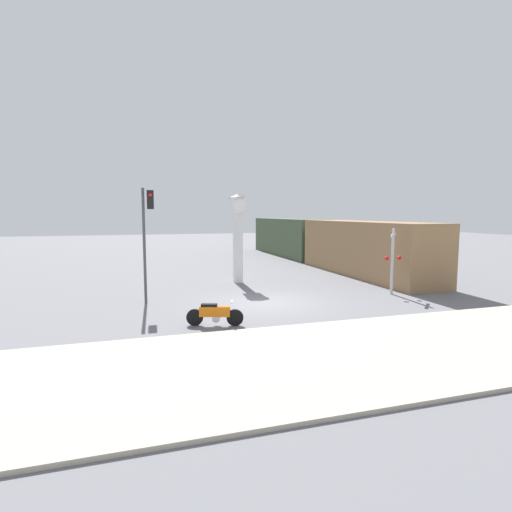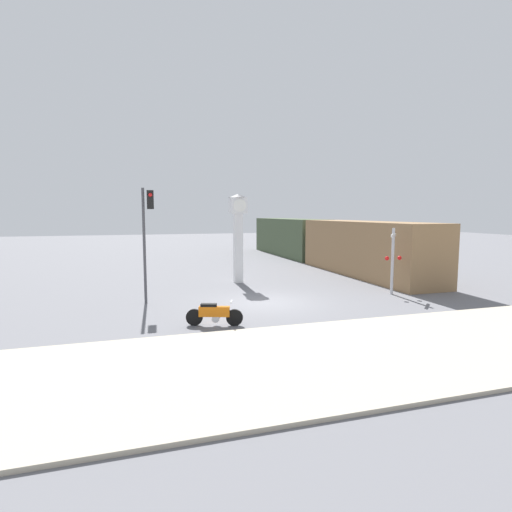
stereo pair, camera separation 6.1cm
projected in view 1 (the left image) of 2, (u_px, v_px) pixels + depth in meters
ground_plane at (265, 303)px, 17.52m from camera, size 120.00×120.00×0.00m
sidewalk_strip at (345, 354)px, 10.93m from camera, size 36.00×6.00×0.10m
motorcycle at (215, 314)px, 13.86m from camera, size 1.92×0.76×0.88m
clock_tower at (238, 225)px, 22.30m from camera, size 1.05×1.05×4.97m
freight_train at (320, 241)px, 31.38m from camera, size 2.80×25.20×3.40m
traffic_light at (147, 225)px, 17.10m from camera, size 0.50×0.35×4.98m
railroad_crossing_signal at (393, 258)px, 19.17m from camera, size 0.90×0.82×3.21m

